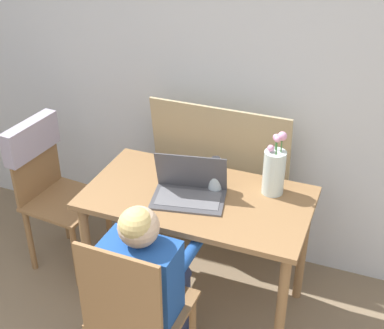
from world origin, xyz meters
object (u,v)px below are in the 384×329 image
at_px(chair_spare, 46,172).
at_px(water_bottle, 215,175).
at_px(flower_vase, 274,170).
at_px(person_seated, 147,270).
at_px(laptop, 190,188).
at_px(chair_occupied, 136,315).

xyz_separation_m(chair_spare, water_bottle, (1.04, 0.02, 0.20)).
xyz_separation_m(flower_vase, water_bottle, (-0.28, -0.08, -0.04)).
distance_m(person_seated, flower_vase, 0.81).
bearing_deg(water_bottle, laptop, -131.17).
height_order(chair_spare, laptop, laptop).
relative_size(chair_occupied, water_bottle, 4.91).
xyz_separation_m(chair_occupied, laptop, (0.02, 0.60, 0.32)).
bearing_deg(water_bottle, flower_vase, 16.34).
bearing_deg(chair_occupied, flower_vase, -115.24).
distance_m(laptop, flower_vase, 0.43).
bearing_deg(person_seated, flower_vase, -119.09).
xyz_separation_m(chair_spare, flower_vase, (1.32, 0.10, 0.25)).
xyz_separation_m(person_seated, flower_vase, (0.39, 0.67, 0.23)).
relative_size(chair_spare, flower_vase, 2.68).
bearing_deg(laptop, person_seated, -103.16).
bearing_deg(chair_spare, chair_occupied, -121.54).
bearing_deg(water_bottle, chair_spare, -179.04).
distance_m(chair_occupied, flower_vase, 0.97).
height_order(chair_occupied, chair_spare, chair_spare).
xyz_separation_m(chair_occupied, flower_vase, (0.40, 0.79, 0.39)).
height_order(chair_occupied, laptop, laptop).
relative_size(chair_occupied, laptop, 2.29).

